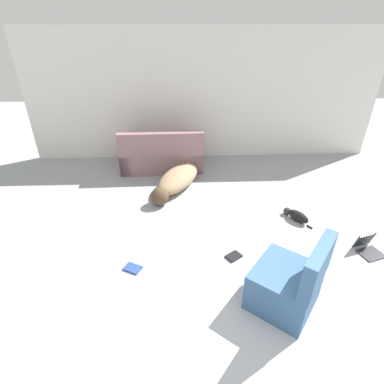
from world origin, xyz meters
name	(u,v)px	position (x,y,z in m)	size (l,w,h in m)	color
ground_plane	(238,348)	(0.00, 0.00, 0.00)	(20.00, 20.00, 0.00)	#999EA3
wall_back	(204,97)	(0.00, 4.60, 1.29)	(7.24, 0.06, 2.59)	silver
couch	(162,156)	(-0.88, 3.96, 0.27)	(1.63, 0.86, 0.86)	gray
dog	(177,180)	(-0.58, 3.11, 0.17)	(1.02, 1.66, 0.34)	#A38460
cat	(296,216)	(1.24, 2.03, 0.07)	(0.35, 0.48, 0.15)	black
laptop_open	(367,245)	(1.93, 1.30, 0.08)	(0.37, 0.38, 0.25)	#2D2D33
book_black	(234,256)	(0.16, 1.23, 0.01)	(0.24, 0.23, 0.02)	black
book_blue	(133,268)	(-1.12, 1.07, 0.01)	(0.25, 0.22, 0.02)	#28428E
side_chair	(289,284)	(0.59, 0.48, 0.30)	(0.90, 0.90, 0.89)	#385B84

